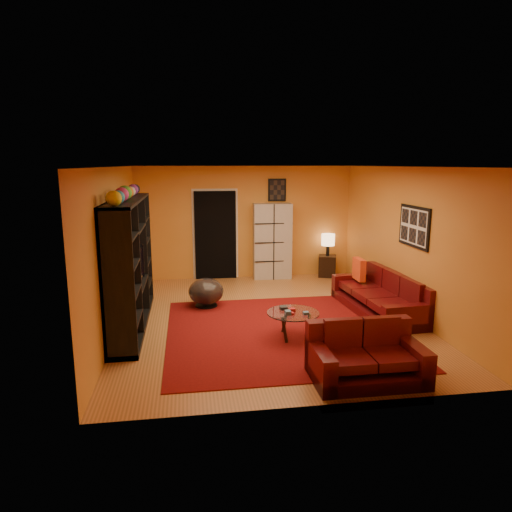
{
  "coord_description": "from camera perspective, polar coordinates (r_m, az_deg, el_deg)",
  "views": [
    {
      "loc": [
        -1.33,
        -7.5,
        2.65
      ],
      "look_at": [
        -0.18,
        0.1,
        1.09
      ],
      "focal_mm": 32.0,
      "sensor_mm": 36.0,
      "label": 1
    }
  ],
  "objects": [
    {
      "name": "floor",
      "position": [
        8.06,
        1.39,
        -7.71
      ],
      "size": [
        6.0,
        6.0,
        0.0
      ],
      "primitive_type": "plane",
      "color": "#9C6130",
      "rests_on": "ground"
    },
    {
      "name": "ceiling",
      "position": [
        7.62,
        1.49,
        11.1
      ],
      "size": [
        6.0,
        6.0,
        0.0
      ],
      "primitive_type": "plane",
      "rotation": [
        3.14,
        0.0,
        0.0
      ],
      "color": "white",
      "rests_on": "wall_back"
    },
    {
      "name": "wall_back",
      "position": [
        10.67,
        -1.37,
        4.2
      ],
      "size": [
        6.0,
        0.0,
        6.0
      ],
      "primitive_type": "plane",
      "rotation": [
        1.57,
        0.0,
        0.0
      ],
      "color": "orange",
      "rests_on": "floor"
    },
    {
      "name": "wall_front",
      "position": [
        4.88,
        7.6,
        -4.67
      ],
      "size": [
        6.0,
        0.0,
        6.0
      ],
      "primitive_type": "plane",
      "rotation": [
        -1.57,
        0.0,
        0.0
      ],
      "color": "orange",
      "rests_on": "floor"
    },
    {
      "name": "wall_left",
      "position": [
        7.71,
        -17.19,
        0.88
      ],
      "size": [
        0.0,
        6.0,
        6.0
      ],
      "primitive_type": "plane",
      "rotation": [
        1.57,
        0.0,
        1.57
      ],
      "color": "orange",
      "rests_on": "floor"
    },
    {
      "name": "wall_right",
      "position": [
        8.53,
        18.23,
        1.79
      ],
      "size": [
        0.0,
        6.0,
        6.0
      ],
      "primitive_type": "plane",
      "rotation": [
        1.57,
        0.0,
        -1.57
      ],
      "color": "orange",
      "rests_on": "floor"
    },
    {
      "name": "rug",
      "position": [
        7.43,
        3.11,
        -9.37
      ],
      "size": [
        3.6,
        3.6,
        0.01
      ],
      "primitive_type": "cube",
      "color": "#590A0B",
      "rests_on": "floor"
    },
    {
      "name": "doorway",
      "position": [
        10.6,
        -5.1,
        2.59
      ],
      "size": [
        0.95,
        0.1,
        2.04
      ],
      "primitive_type": "cube",
      "color": "black",
      "rests_on": "floor"
    },
    {
      "name": "wall_art_right",
      "position": [
        8.21,
        19.17,
        3.5
      ],
      "size": [
        0.03,
        1.0,
        0.7
      ],
      "primitive_type": "cube",
      "color": "black",
      "rests_on": "wall_right"
    },
    {
      "name": "wall_art_back",
      "position": [
        10.7,
        2.65,
        8.25
      ],
      "size": [
        0.42,
        0.03,
        0.52
      ],
      "primitive_type": "cube",
      "color": "black",
      "rests_on": "wall_back"
    },
    {
      "name": "entertainment_unit",
      "position": [
        7.72,
        -15.43,
        -0.89
      ],
      "size": [
        0.45,
        3.0,
        2.1
      ],
      "primitive_type": "cube",
      "color": "black",
      "rests_on": "floor"
    },
    {
      "name": "tv",
      "position": [
        7.76,
        -15.02,
        -1.22
      ],
      "size": [
        0.96,
        0.13,
        0.55
      ],
      "primitive_type": "imported",
      "rotation": [
        0.0,
        0.0,
        1.57
      ],
      "color": "black",
      "rests_on": "entertainment_unit"
    },
    {
      "name": "sofa",
      "position": [
        8.6,
        15.63,
        -4.93
      ],
      "size": [
        1.07,
        2.31,
        0.85
      ],
      "rotation": [
        0.0,
        0.0,
        0.06
      ],
      "color": "#45090C",
      "rests_on": "rug"
    },
    {
      "name": "loveseat",
      "position": [
        6.0,
        13.45,
        -12.05
      ],
      "size": [
        1.38,
        0.83,
        0.85
      ],
      "rotation": [
        0.0,
        0.0,
        1.57
      ],
      "color": "#45090C",
      "rests_on": "rug"
    },
    {
      "name": "throw_pillow",
      "position": [
        9.11,
        12.76,
        -1.63
      ],
      "size": [
        0.12,
        0.42,
        0.42
      ],
      "primitive_type": "cube",
      "color": "#F94A1B",
      "rests_on": "sofa"
    },
    {
      "name": "coffee_table",
      "position": [
        7.08,
        4.65,
        -7.39
      ],
      "size": [
        0.81,
        0.81,
        0.4
      ],
      "rotation": [
        0.0,
        0.0,
        -0.23
      ],
      "color": "silver",
      "rests_on": "floor"
    },
    {
      "name": "storage_cabinet",
      "position": [
        10.63,
        2.05,
        1.87
      ],
      "size": [
        0.89,
        0.43,
        1.75
      ],
      "primitive_type": "cube",
      "rotation": [
        0.0,
        0.0,
        -0.04
      ],
      "color": "#BAB4AB",
      "rests_on": "floor"
    },
    {
      "name": "bowl_chair",
      "position": [
        8.63,
        -6.26,
        -4.47
      ],
      "size": [
        0.66,
        0.66,
        0.54
      ],
      "color": "black",
      "rests_on": "floor"
    },
    {
      "name": "side_table",
      "position": [
        11.02,
        8.89,
        -1.24
      ],
      "size": [
        0.51,
        0.51,
        0.5
      ],
      "primitive_type": "cube",
      "rotation": [
        0.0,
        0.0,
        -0.33
      ],
      "color": "black",
      "rests_on": "floor"
    },
    {
      "name": "table_lamp",
      "position": [
        10.9,
        8.99,
        1.95
      ],
      "size": [
        0.31,
        0.31,
        0.52
      ],
      "color": "black",
      "rests_on": "side_table"
    }
  ]
}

